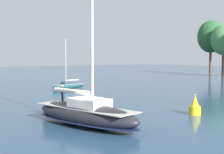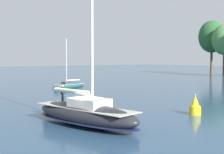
% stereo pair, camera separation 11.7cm
% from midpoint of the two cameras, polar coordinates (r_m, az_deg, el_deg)
% --- Properties ---
extents(ground_plane, '(400.00, 400.00, 0.00)m').
position_cam_midpoint_polar(ground_plane, '(27.62, -5.10, -8.83)').
color(ground_plane, '#2D4C6B').
extents(tree_shore_left, '(8.39, 8.39, 17.27)m').
position_cam_midpoint_polar(tree_shore_left, '(112.30, 19.65, 6.40)').
color(tree_shore_left, '#4C3828').
rests_on(tree_shore_left, ground).
extents(tree_shore_right, '(9.50, 9.50, 19.55)m').
position_cam_midpoint_polar(tree_shore_right, '(119.35, 17.58, 7.02)').
color(tree_shore_right, brown).
rests_on(tree_shore_right, ground).
extents(sailboat_main, '(12.34, 5.36, 16.40)m').
position_cam_midpoint_polar(sailboat_main, '(27.39, -5.06, -6.57)').
color(sailboat_main, '#232328').
rests_on(sailboat_main, ground).
extents(sailboat_moored_mid_channel, '(2.46, 7.06, 9.54)m').
position_cam_midpoint_polar(sailboat_moored_mid_channel, '(59.69, -8.05, -1.62)').
color(sailboat_moored_mid_channel, '#194C47').
rests_on(sailboat_moored_mid_channel, ground).
extents(channel_buoy, '(1.21, 1.21, 2.17)m').
position_cam_midpoint_polar(channel_buoy, '(33.65, 14.81, -5.22)').
color(channel_buoy, yellow).
rests_on(channel_buoy, ground).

